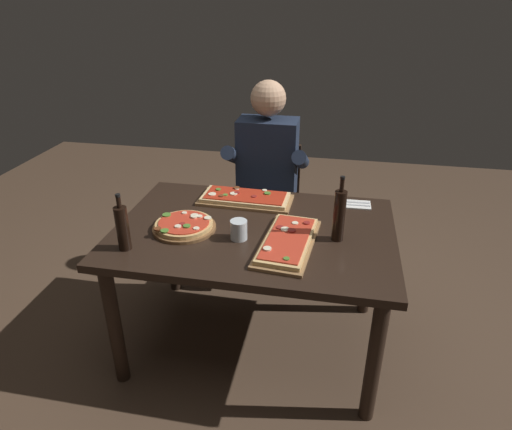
{
  "coord_description": "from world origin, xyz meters",
  "views": [
    {
      "loc": [
        0.39,
        -1.95,
        1.83
      ],
      "look_at": [
        0.0,
        0.05,
        0.79
      ],
      "focal_mm": 31.51,
      "sensor_mm": 36.0,
      "label": 1
    }
  ],
  "objects": [
    {
      "name": "seated_diner",
      "position": [
        -0.06,
        0.74,
        0.74
      ],
      "size": [
        0.53,
        0.41,
        1.33
      ],
      "color": "#23232D",
      "rests_on": "ground_plane"
    },
    {
      "name": "pizza_round_far",
      "position": [
        -0.34,
        -0.08,
        0.76
      ],
      "size": [
        0.32,
        0.32,
        0.05
      ],
      "color": "brown",
      "rests_on": "dining_table"
    },
    {
      "name": "ground_plane",
      "position": [
        0.0,
        0.0,
        0.0
      ],
      "size": [
        6.4,
        6.4,
        0.0
      ],
      "primitive_type": "plane",
      "color": "#4C3828"
    },
    {
      "name": "wine_bottle_dark",
      "position": [
        0.41,
        -0.03,
        0.87
      ],
      "size": [
        0.06,
        0.06,
        0.33
      ],
      "color": "black",
      "rests_on": "dining_table"
    },
    {
      "name": "tumbler_near_camera",
      "position": [
        -0.05,
        -0.12,
        0.78
      ],
      "size": [
        0.08,
        0.08,
        0.1
      ],
      "color": "silver",
      "rests_on": "dining_table"
    },
    {
      "name": "pizza_rectangular_left",
      "position": [
        0.19,
        -0.13,
        0.76
      ],
      "size": [
        0.28,
        0.53,
        0.05
      ],
      "color": "olive",
      "rests_on": "dining_table"
    },
    {
      "name": "napkin_cutlery_set",
      "position": [
        0.5,
        0.37,
        0.74
      ],
      "size": [
        0.18,
        0.11,
        0.01
      ],
      "color": "white",
      "rests_on": "dining_table"
    },
    {
      "name": "pizza_rectangular_front",
      "position": [
        -0.11,
        0.3,
        0.76
      ],
      "size": [
        0.53,
        0.25,
        0.05
      ],
      "color": "olive",
      "rests_on": "dining_table"
    },
    {
      "name": "oil_bottle_amber",
      "position": [
        -0.55,
        -0.31,
        0.85
      ],
      "size": [
        0.06,
        0.06,
        0.28
      ],
      "color": "black",
      "rests_on": "dining_table"
    },
    {
      "name": "dining_table",
      "position": [
        0.0,
        0.0,
        0.64
      ],
      "size": [
        1.4,
        0.96,
        0.74
      ],
      "color": "black",
      "rests_on": "ground_plane"
    },
    {
      "name": "diner_chair",
      "position": [
        -0.06,
        0.86,
        0.49
      ],
      "size": [
        0.44,
        0.44,
        0.87
      ],
      "color": "black",
      "rests_on": "ground_plane"
    }
  ]
}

